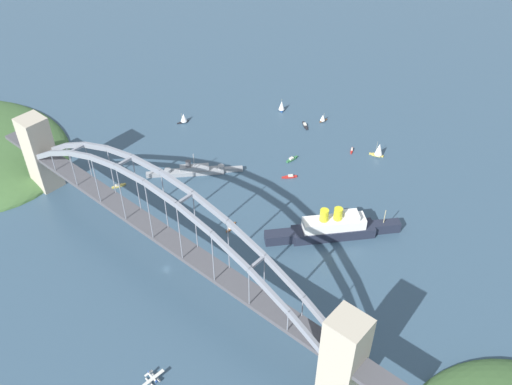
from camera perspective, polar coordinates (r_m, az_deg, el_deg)
name	(u,v)px	position (r m, az deg, el deg)	size (l,w,h in m)	color
ground_plane	(166,269)	(325.85, -9.23, -7.76)	(1400.00, 1400.00, 0.00)	#334C60
harbor_arch_bridge	(161,232)	(305.65, -9.78, -4.06)	(302.64, 15.46, 68.31)	#ADA38E
ocean_liner	(333,228)	(339.67, 7.91, -3.66)	(60.49, 68.18, 21.76)	#1E2333
naval_cruiser	(194,170)	(389.86, -6.43, 2.28)	(48.14, 51.94, 16.75)	gray
seaplane_taxiing_near_bridge	(153,378)	(280.40, -10.59, -18.32)	(7.24, 12.05, 4.74)	#B7B7B2
small_boat_0	(352,150)	(417.12, 9.85, 4.32)	(4.47, 7.73, 2.03)	#B2231E
small_boat_1	(231,227)	(345.79, -2.62, -3.60)	(3.72, 10.14, 2.20)	brown
small_boat_2	(118,186)	(388.53, -13.99, 0.68)	(4.86, 9.52, 2.03)	gold
small_boat_3	(184,118)	(446.44, -7.47, 7.64)	(6.80, 9.28, 8.73)	black
small_boat_4	(282,106)	(458.17, 2.66, 8.94)	(7.44, 7.89, 10.20)	#234C8C
small_boat_5	(290,177)	(385.76, 3.50, 1.65)	(8.01, 9.14, 2.16)	#B2231E
small_boat_6	(305,125)	(441.33, 5.07, 6.91)	(10.27, 8.37, 1.93)	black
small_boat_7	(323,118)	(447.26, 6.91, 7.65)	(4.94, 7.40, 7.01)	brown
small_boat_8	(379,149)	(412.99, 12.56, 4.35)	(10.43, 7.34, 12.19)	gold
small_boat_9	(292,159)	(402.49, 3.71, 3.46)	(3.25, 10.76, 2.29)	#2D6B3D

